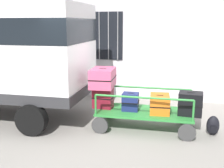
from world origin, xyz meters
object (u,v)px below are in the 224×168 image
Objects in this scene: suitcase_midright_bottom at (190,104)px; backpack at (213,126)px; luggage_cart at (145,114)px; suitcase_left_middle at (103,78)px; suitcase_left_bottom at (103,97)px; suitcase_center_bottom at (160,104)px; suitcase_midleft_bottom at (130,102)px.

backpack is at bearing -7.04° from suitcase_midright_bottom.
backpack reaches higher than luggage_cart.
suitcase_left_bottom is at bearing -90.00° from suitcase_left_middle.
suitcase_midright_bottom reaches higher than backpack.
suitcase_center_bottom is (1.34, -0.05, -0.53)m from suitcase_left_middle.
backpack is (1.83, -0.08, -0.40)m from suitcase_midleft_bottom.
suitcase_left_bottom reaches higher than suitcase_midright_bottom.
suitcase_center_bottom is (1.34, -0.05, -0.06)m from suitcase_left_bottom.
backpack is (1.16, -0.07, -0.40)m from suitcase_center_bottom.
suitcase_left_middle reaches higher than suitcase_center_bottom.
suitcase_left_bottom is at bearing 177.18° from backpack.
suitcase_midright_bottom reaches higher than suitcase_center_bottom.
suitcase_left_bottom is 1.24× the size of suitcase_midleft_bottom.
suitcase_midleft_bottom is 1.88m from backpack.
suitcase_midright_bottom is at bearing 172.96° from backpack.
suitcase_midleft_bottom reaches higher than suitcase_center_bottom.
suitcase_midleft_bottom is at bearing 179.56° from suitcase_center_bottom.
suitcase_left_middle is 1.44m from suitcase_center_bottom.
suitcase_left_bottom reaches higher than backpack.
suitcase_left_middle reaches higher than backpack.
backpack is at bearing -2.82° from suitcase_left_bottom.
suitcase_center_bottom is (0.33, -0.01, 0.27)m from luggage_cart.
suitcase_left_middle is at bearing 90.00° from suitcase_left_bottom.
suitcase_midleft_bottom is 1.34m from suitcase_midright_bottom.
backpack is at bearing -3.67° from suitcase_center_bottom.
suitcase_left_bottom is 0.67m from suitcase_midleft_bottom.
suitcase_left_middle is (-1.00, 0.04, 0.80)m from luggage_cart.
backpack is at bearing -2.50° from suitcase_midleft_bottom.
luggage_cart is 2.79× the size of suitcase_left_middle.
luggage_cart is at bearing 1.59° from suitcase_midleft_bottom.
backpack is (2.50, -0.13, -0.93)m from suitcase_left_middle.
suitcase_midleft_bottom is at bearing -178.41° from luggage_cart.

